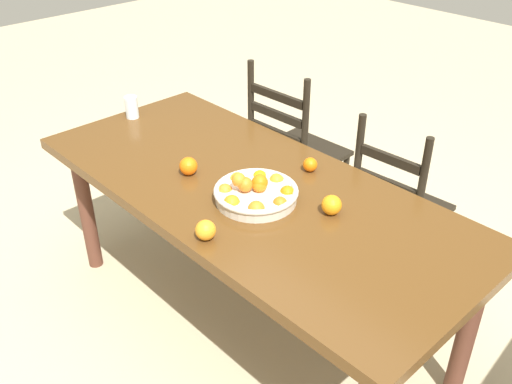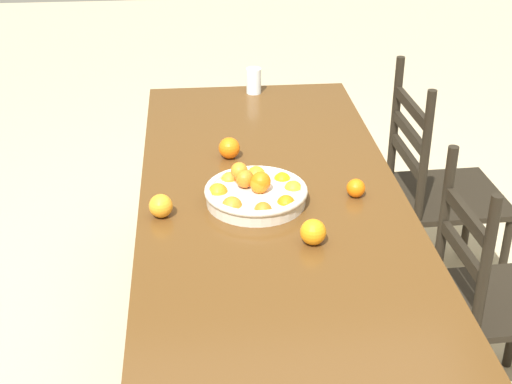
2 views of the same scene
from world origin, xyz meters
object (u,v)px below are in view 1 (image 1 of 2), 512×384
Objects in this scene: orange_loose_1 at (332,205)px; drinking_glass at (132,107)px; fruit_bowl at (256,193)px; orange_loose_0 at (206,230)px; dining_table at (250,202)px; orange_loose_3 at (188,166)px; chair_by_cabinet at (396,212)px; chair_near_window at (294,153)px; orange_loose_2 at (310,165)px.

drinking_glass is at bearing -177.22° from orange_loose_1.
fruit_bowl is 4.48× the size of orange_loose_0.
orange_loose_3 is at bearing -153.09° from dining_table.
chair_by_cabinet is 0.89m from fruit_bowl.
chair_near_window reaches higher than drinking_glass.
orange_loose_3 is (-0.25, -0.13, 0.13)m from dining_table.
drinking_glass is at bearing 27.06° from chair_by_cabinet.
drinking_glass is at bearing 167.44° from orange_loose_3.
drinking_glass reaches higher than orange_loose_1.
dining_table is at bearing -166.90° from orange_loose_1.
chair_near_window is 1.06× the size of chair_by_cabinet.
orange_loose_3 is (-0.36, -0.07, 0.00)m from fruit_bowl.
chair_by_cabinet reaches higher than orange_loose_3.
chair_near_window is 0.81m from orange_loose_2.
chair_by_cabinet reaches higher than orange_loose_1.
chair_by_cabinet is 8.33× the size of drinking_glass.
orange_loose_0 is (-0.12, -1.10, 0.36)m from chair_by_cabinet.
chair_near_window reaches higher than dining_table.
chair_by_cabinet is at bearing 29.82° from drinking_glass.
orange_loose_0 is at bearing -30.18° from orange_loose_3.
chair_near_window is 0.98m from orange_loose_3.
dining_table is 17.78× the size of drinking_glass.
orange_loose_1 is (0.09, -0.64, 0.37)m from chair_by_cabinet.
orange_loose_0 is at bearing 116.99° from chair_near_window.
fruit_bowl is at bearing -4.75° from drinking_glass.
chair_near_window is 12.76× the size of orange_loose_1.
orange_loose_2 reaches higher than dining_table.
orange_loose_3 is at bearing 149.82° from orange_loose_0.
orange_loose_3 reaches higher than orange_loose_0.
orange_loose_2 is (0.09, 0.28, 0.12)m from dining_table.
orange_loose_1 reaches higher than dining_table.
orange_loose_0 reaches higher than dining_table.
orange_loose_3 is at bearing 101.09° from chair_near_window.
orange_loose_3 is (-0.63, -0.22, 0.00)m from orange_loose_1.
fruit_bowl is 0.31m from orange_loose_1.
orange_loose_2 is (-0.01, 0.34, -0.01)m from fruit_bowl.
fruit_bowl reaches higher than orange_loose_0.
orange_loose_3 is 0.69× the size of drinking_glass.
orange_loose_1 is at bearing 65.81° from orange_loose_0.
orange_loose_0 is 0.51m from orange_loose_1.
orange_loose_0 is 0.49m from orange_loose_3.
fruit_bowl reaches higher than orange_loose_3.
dining_table is 5.97× the size of fruit_bowl.
chair_by_cabinet is 15.14× the size of orange_loose_2.
chair_by_cabinet is at bearing 57.61° from orange_loose_3.
orange_loose_2 is 0.80× the size of orange_loose_3.
orange_loose_0 is at bearing -19.79° from drinking_glass.
chair_by_cabinet is (0.75, -0.04, -0.03)m from chair_near_window.
chair_near_window is (-0.46, 0.77, -0.21)m from dining_table.
chair_near_window is 0.75m from chair_by_cabinet.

